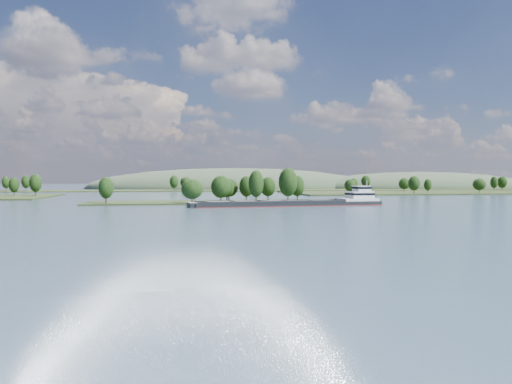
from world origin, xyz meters
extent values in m
plane|color=#3B5066|center=(0.00, 120.00, 0.00)|extent=(1800.00, 1800.00, 0.00)
cube|color=#222F15|center=(0.00, 180.00, 0.00)|extent=(100.00, 30.00, 1.20)
cylinder|color=black|center=(20.81, 168.47, 2.81)|extent=(0.50, 0.50, 4.41)
ellipsoid|color=black|center=(20.81, 168.47, 8.42)|extent=(6.50, 6.50, 11.35)
cylinder|color=black|center=(11.97, 188.95, 2.24)|extent=(0.50, 0.50, 3.29)
ellipsoid|color=black|center=(11.97, 188.95, 6.42)|extent=(8.45, 8.45, 8.45)
cylinder|color=black|center=(6.27, 170.82, 2.44)|extent=(0.50, 0.50, 3.68)
ellipsoid|color=black|center=(6.27, 170.82, 7.12)|extent=(8.29, 8.29, 9.47)
cylinder|color=black|center=(10.39, 183.53, 2.22)|extent=(0.50, 0.50, 3.24)
ellipsoid|color=black|center=(10.39, 183.53, 6.33)|extent=(6.43, 6.43, 8.32)
cylinder|color=black|center=(-5.88, 167.12, 2.20)|extent=(0.50, 0.50, 3.21)
ellipsoid|color=black|center=(-5.88, 167.12, 6.29)|extent=(8.77, 8.77, 8.25)
cylinder|color=black|center=(-40.38, 174.28, 2.35)|extent=(0.50, 0.50, 3.49)
ellipsoid|color=black|center=(-40.38, 174.28, 6.79)|extent=(5.99, 5.99, 8.98)
cylinder|color=black|center=(19.05, 183.12, 2.43)|extent=(0.50, 0.50, 3.65)
ellipsoid|color=black|center=(19.05, 183.12, 7.07)|extent=(6.52, 6.52, 9.39)
cylinder|color=black|center=(42.91, 184.28, 2.46)|extent=(0.50, 0.50, 3.72)
ellipsoid|color=black|center=(42.91, 184.28, 7.18)|extent=(6.58, 6.58, 9.55)
cylinder|color=black|center=(34.85, 169.77, 2.99)|extent=(0.50, 0.50, 4.78)
ellipsoid|color=black|center=(34.85, 169.77, 9.07)|extent=(8.12, 8.12, 12.29)
cylinder|color=black|center=(30.00, 188.28, 2.36)|extent=(0.50, 0.50, 3.51)
ellipsoid|color=black|center=(30.00, 188.28, 6.82)|extent=(7.08, 7.08, 9.03)
cylinder|color=black|center=(-90.57, 270.65, 2.83)|extent=(0.50, 0.50, 4.06)
ellipsoid|color=black|center=(-90.57, 270.65, 8.00)|extent=(6.94, 6.94, 10.45)
cylinder|color=black|center=(-102.63, 271.96, 2.53)|extent=(0.50, 0.50, 3.47)
ellipsoid|color=black|center=(-102.63, 271.96, 6.94)|extent=(5.62, 5.62, 8.91)
cube|color=#222F15|center=(230.00, 300.00, 0.00)|extent=(320.00, 90.00, 1.60)
cylinder|color=black|center=(100.71, 268.55, 2.34)|extent=(0.50, 0.50, 3.08)
ellipsoid|color=black|center=(100.71, 268.55, 6.26)|extent=(7.33, 7.33, 7.92)
cylinder|color=black|center=(258.27, 333.02, 2.71)|extent=(0.50, 0.50, 3.82)
ellipsoid|color=black|center=(258.27, 333.02, 7.57)|extent=(7.92, 7.92, 9.83)
cylinder|color=black|center=(198.99, 277.26, 2.42)|extent=(0.50, 0.50, 3.24)
ellipsoid|color=black|center=(198.99, 277.26, 6.54)|extent=(8.93, 8.93, 8.34)
cylinder|color=black|center=(144.99, 268.09, 2.69)|extent=(0.50, 0.50, 3.77)
ellipsoid|color=black|center=(144.99, 268.09, 7.48)|extent=(7.66, 7.66, 9.70)
cylinder|color=black|center=(160.93, 278.88, 2.37)|extent=(0.50, 0.50, 3.13)
ellipsoid|color=black|center=(160.93, 278.88, 6.35)|extent=(5.29, 5.29, 8.05)
cylinder|color=black|center=(161.51, 314.29, 2.48)|extent=(0.50, 0.50, 3.36)
ellipsoid|color=black|center=(161.51, 314.29, 6.76)|extent=(8.31, 8.31, 8.65)
cylinder|color=black|center=(247.71, 328.72, 2.70)|extent=(0.50, 0.50, 3.80)
ellipsoid|color=black|center=(247.71, 328.72, 7.53)|extent=(6.07, 6.07, 9.77)
cube|color=#222F15|center=(0.00, 400.00, 0.00)|extent=(900.00, 60.00, 1.20)
cylinder|color=black|center=(-143.76, 397.73, 2.54)|extent=(0.50, 0.50, 3.88)
ellipsoid|color=black|center=(-143.76, 397.73, 7.47)|extent=(6.20, 6.20, 9.98)
cylinder|color=black|center=(147.62, 382.03, 2.26)|extent=(0.50, 0.50, 3.33)
ellipsoid|color=black|center=(147.62, 382.03, 6.49)|extent=(6.99, 6.99, 8.55)
cylinder|color=black|center=(1.20, 402.68, 2.47)|extent=(0.50, 0.50, 3.75)
ellipsoid|color=black|center=(1.20, 402.68, 7.24)|extent=(9.86, 9.86, 9.63)
cylinder|color=black|center=(173.06, 415.15, 2.73)|extent=(0.50, 0.50, 4.26)
ellipsoid|color=black|center=(173.06, 415.15, 8.14)|extent=(9.02, 9.02, 10.95)
cylinder|color=black|center=(-128.03, 395.46, 2.69)|extent=(0.50, 0.50, 4.19)
ellipsoid|color=black|center=(-128.03, 395.46, 8.01)|extent=(6.86, 6.86, 10.76)
cylinder|color=black|center=(59.56, 391.57, 2.31)|extent=(0.50, 0.50, 3.42)
ellipsoid|color=black|center=(59.56, 391.57, 6.66)|extent=(8.25, 8.25, 8.79)
cylinder|color=black|center=(-9.35, 383.09, 2.68)|extent=(0.50, 0.50, 4.16)
ellipsoid|color=black|center=(-9.35, 383.09, 7.96)|extent=(7.33, 7.33, 10.69)
ellipsoid|color=#374731|center=(260.00, 470.00, 0.00)|extent=(260.00, 140.00, 36.00)
ellipsoid|color=#374731|center=(60.00, 500.00, 0.00)|extent=(320.00, 160.00, 44.00)
cube|color=black|center=(31.00, 151.11, 0.47)|extent=(75.91, 18.03, 2.07)
cube|color=maroon|center=(31.00, 151.11, 0.05)|extent=(76.12, 18.24, 0.24)
cube|color=black|center=(22.98, 154.83, 1.79)|extent=(58.03, 7.10, 0.75)
cube|color=black|center=(24.05, 145.66, 1.79)|extent=(58.03, 7.10, 0.75)
cube|color=black|center=(23.51, 150.24, 1.65)|extent=(57.10, 14.93, 0.28)
cube|color=black|center=(2.94, 147.86, 1.93)|extent=(9.31, 8.65, 0.33)
cube|color=black|center=(13.23, 149.05, 1.93)|extent=(9.31, 8.65, 0.33)
cube|color=black|center=(23.51, 150.24, 1.93)|extent=(9.31, 8.65, 0.33)
cube|color=black|center=(33.80, 151.44, 1.93)|extent=(9.31, 8.65, 0.33)
cube|color=black|center=(44.09, 152.63, 1.93)|extent=(9.31, 8.65, 0.33)
cube|color=black|center=(-6.88, 146.72, 0.85)|extent=(3.78, 8.74, 1.88)
cylinder|color=black|center=(-5.95, 146.83, 2.17)|extent=(0.25, 0.25, 2.07)
cube|color=silver|center=(59.99, 154.47, 2.07)|extent=(16.01, 10.71, 1.13)
cube|color=silver|center=(60.93, 154.58, 3.95)|extent=(10.22, 8.57, 2.82)
cube|color=black|center=(60.93, 154.58, 4.33)|extent=(10.43, 8.78, 0.85)
cube|color=silver|center=(61.86, 154.69, 6.40)|extent=(6.26, 6.26, 2.07)
cube|color=black|center=(61.86, 154.69, 6.78)|extent=(6.47, 6.47, 0.75)
cube|color=silver|center=(61.86, 154.69, 7.53)|extent=(6.68, 6.68, 0.19)
cylinder|color=silver|center=(64.20, 154.96, 8.66)|extent=(0.21, 0.21, 2.45)
cylinder|color=black|center=(57.80, 157.06, 7.72)|extent=(0.52, 0.52, 1.13)
camera|label=1|loc=(-16.65, -36.42, 10.57)|focal=35.00mm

